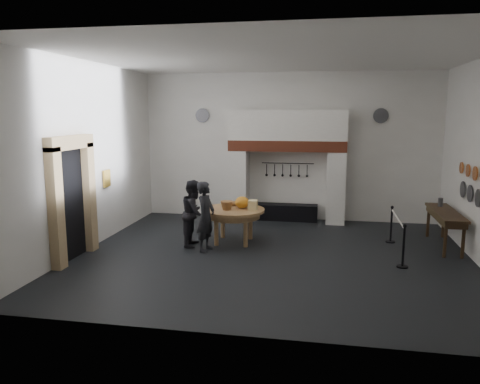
% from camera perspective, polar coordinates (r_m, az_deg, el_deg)
% --- Properties ---
extents(floor, '(9.00, 8.00, 0.02)m').
position_cam_1_polar(floor, '(11.00, 3.96, -7.79)').
color(floor, black).
rests_on(floor, ground).
extents(ceiling, '(9.00, 8.00, 0.02)m').
position_cam_1_polar(ceiling, '(10.56, 4.25, 16.18)').
color(ceiling, silver).
rests_on(ceiling, wall_back).
extents(wall_back, '(9.00, 0.02, 4.50)m').
position_cam_1_polar(wall_back, '(14.51, 5.89, 5.50)').
color(wall_back, silver).
rests_on(wall_back, floor).
extents(wall_front, '(9.00, 0.02, 4.50)m').
position_cam_1_polar(wall_front, '(6.62, 0.19, 0.51)').
color(wall_front, silver).
rests_on(wall_front, floor).
extents(wall_left, '(0.02, 8.00, 4.50)m').
position_cam_1_polar(wall_left, '(11.92, -18.00, 4.16)').
color(wall_left, silver).
rests_on(wall_left, floor).
extents(chimney_pier_left, '(0.55, 0.70, 2.15)m').
position_cam_1_polar(chimney_pier_left, '(14.50, -0.13, 0.87)').
color(chimney_pier_left, silver).
rests_on(chimney_pier_left, floor).
extents(chimney_pier_right, '(0.55, 0.70, 2.15)m').
position_cam_1_polar(chimney_pier_right, '(14.26, 11.61, 0.52)').
color(chimney_pier_right, silver).
rests_on(chimney_pier_right, floor).
extents(hearth_brick_band, '(3.50, 0.72, 0.32)m').
position_cam_1_polar(hearth_brick_band, '(14.16, 5.78, 5.64)').
color(hearth_brick_band, '#9E442B').
rests_on(hearth_brick_band, chimney_pier_left).
extents(chimney_hood, '(3.50, 0.70, 0.90)m').
position_cam_1_polar(chimney_hood, '(14.13, 5.82, 8.11)').
color(chimney_hood, silver).
rests_on(chimney_hood, hearth_brick_band).
extents(iron_range, '(1.90, 0.45, 0.50)m').
position_cam_1_polar(iron_range, '(14.52, 5.66, -2.47)').
color(iron_range, black).
rests_on(iron_range, floor).
extents(utensil_rail, '(1.60, 0.02, 0.02)m').
position_cam_1_polar(utensil_rail, '(14.48, 5.83, 3.51)').
color(utensil_rail, black).
rests_on(utensil_rail, wall_back).
extents(door_recess, '(0.04, 1.10, 2.50)m').
position_cam_1_polar(door_recess, '(11.18, -20.02, -1.48)').
color(door_recess, black).
rests_on(door_recess, floor).
extents(door_jamb_near, '(0.22, 0.30, 2.60)m').
position_cam_1_polar(door_jamb_near, '(10.54, -21.53, -1.95)').
color(door_jamb_near, tan).
rests_on(door_jamb_near, floor).
extents(door_jamb_far, '(0.22, 0.30, 2.60)m').
position_cam_1_polar(door_jamb_far, '(11.72, -17.93, -0.61)').
color(door_jamb_far, tan).
rests_on(door_jamb_far, floor).
extents(door_lintel, '(0.22, 1.70, 0.30)m').
position_cam_1_polar(door_lintel, '(10.96, -20.04, 5.70)').
color(door_lintel, tan).
rests_on(door_lintel, door_jamb_near).
extents(wall_plaque, '(0.05, 0.34, 0.44)m').
position_cam_1_polar(wall_plaque, '(12.67, -15.93, 1.61)').
color(wall_plaque, gold).
rests_on(wall_plaque, wall_left).
extents(work_table, '(1.84, 1.84, 0.07)m').
position_cam_1_polar(work_table, '(11.91, -0.77, -2.23)').
color(work_table, tan).
rests_on(work_table, floor).
extents(pumpkin, '(0.36, 0.36, 0.31)m').
position_cam_1_polar(pumpkin, '(11.94, 0.26, -1.27)').
color(pumpkin, orange).
rests_on(pumpkin, work_table).
extents(cheese_block_big, '(0.22, 0.22, 0.24)m').
position_cam_1_polar(cheese_block_big, '(11.75, 1.57, -1.63)').
color(cheese_block_big, '#E8CE8B').
rests_on(cheese_block_big, work_table).
extents(cheese_block_small, '(0.18, 0.18, 0.20)m').
position_cam_1_polar(cheese_block_small, '(12.05, 1.70, -1.44)').
color(cheese_block_small, '#E2C787').
rests_on(cheese_block_small, work_table).
extents(wicker_basket, '(0.37, 0.37, 0.22)m').
position_cam_1_polar(wicker_basket, '(11.77, -1.63, -1.66)').
color(wicker_basket, '#A1763B').
rests_on(wicker_basket, work_table).
extents(bread_loaf, '(0.31, 0.18, 0.13)m').
position_cam_1_polar(bread_loaf, '(12.25, -0.91, -1.42)').
color(bread_loaf, '#9B5B37').
rests_on(bread_loaf, work_table).
extents(visitor_near, '(0.49, 0.67, 1.69)m').
position_cam_1_polar(visitor_near, '(11.21, -4.20, -2.99)').
color(visitor_near, black).
rests_on(visitor_near, floor).
extents(visitor_far, '(0.66, 0.83, 1.66)m').
position_cam_1_polar(visitor_far, '(11.70, -5.60, -2.56)').
color(visitor_far, black).
rests_on(visitor_far, floor).
extents(side_table, '(0.55, 2.20, 0.06)m').
position_cam_1_polar(side_table, '(12.57, 23.79, -2.29)').
color(side_table, '#352713').
rests_on(side_table, floor).
extents(pewter_jug, '(0.12, 0.12, 0.22)m').
position_cam_1_polar(pewter_jug, '(13.12, 23.24, -1.16)').
color(pewter_jug, '#4C4D51').
rests_on(pewter_jug, side_table).
extents(copper_pan_b, '(0.03, 0.32, 0.32)m').
position_cam_1_polar(copper_pan_b, '(11.73, 26.74, 2.04)').
color(copper_pan_b, '#C6662D').
rests_on(copper_pan_b, wall_right).
extents(copper_pan_c, '(0.03, 0.30, 0.30)m').
position_cam_1_polar(copper_pan_c, '(12.26, 26.03, 2.38)').
color(copper_pan_c, '#C6662D').
rests_on(copper_pan_c, wall_right).
extents(copper_pan_d, '(0.03, 0.28, 0.28)m').
position_cam_1_polar(copper_pan_d, '(12.78, 25.39, 2.69)').
color(copper_pan_d, '#C6662D').
rests_on(copper_pan_d, wall_right).
extents(pewter_plate_left, '(0.03, 0.40, 0.40)m').
position_cam_1_polar(pewter_plate_left, '(11.47, 27.02, -0.67)').
color(pewter_plate_left, '#4C4C51').
rests_on(pewter_plate_left, wall_right).
extents(pewter_plate_mid, '(0.03, 0.40, 0.40)m').
position_cam_1_polar(pewter_plate_mid, '(12.04, 26.23, -0.16)').
color(pewter_plate_mid, '#4C4C51').
rests_on(pewter_plate_mid, wall_right).
extents(pewter_plate_right, '(0.03, 0.40, 0.40)m').
position_cam_1_polar(pewter_plate_right, '(12.61, 25.51, 0.30)').
color(pewter_plate_right, '#4C4C51').
rests_on(pewter_plate_right, wall_right).
extents(pewter_plate_back_left, '(0.44, 0.03, 0.44)m').
position_cam_1_polar(pewter_plate_back_left, '(14.90, -4.60, 9.29)').
color(pewter_plate_back_left, '#4C4C51').
rests_on(pewter_plate_back_left, wall_back).
extents(pewter_plate_back_right, '(0.44, 0.03, 0.44)m').
position_cam_1_polar(pewter_plate_back_right, '(14.47, 16.79, 8.90)').
color(pewter_plate_back_right, '#4C4C51').
rests_on(pewter_plate_back_right, wall_back).
extents(barrier_post_near, '(0.05, 0.05, 0.90)m').
position_cam_1_polar(barrier_post_near, '(10.68, 19.31, -6.37)').
color(barrier_post_near, black).
rests_on(barrier_post_near, floor).
extents(barrier_post_far, '(0.05, 0.05, 0.90)m').
position_cam_1_polar(barrier_post_far, '(12.59, 17.96, -3.87)').
color(barrier_post_far, black).
rests_on(barrier_post_far, floor).
extents(barrier_rope, '(0.04, 2.00, 0.04)m').
position_cam_1_polar(barrier_rope, '(11.54, 18.68, -3.10)').
color(barrier_rope, silver).
rests_on(barrier_rope, barrier_post_near).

